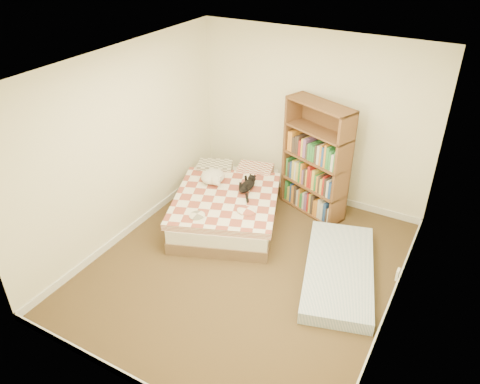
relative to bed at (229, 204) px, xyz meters
The scene contains 6 objects.
room 1.48m from the bed, 49.18° to the right, with size 3.51×4.01×2.51m.
bed is the anchor object (origin of this frame).
bookshelf 1.30m from the bed, 39.51° to the left, with size 1.12×0.69×1.66m.
floor_mattress 1.86m from the bed, 14.00° to the right, with size 0.79×1.76×0.16m, color #6B8EB2.
black_cat 0.40m from the bed, 38.50° to the left, with size 0.23×0.61×0.14m.
white_dog 0.45m from the bed, 164.18° to the left, with size 0.38×0.40×0.18m.
Camera 1 is at (2.14, -3.97, 3.81)m, focal length 35.00 mm.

